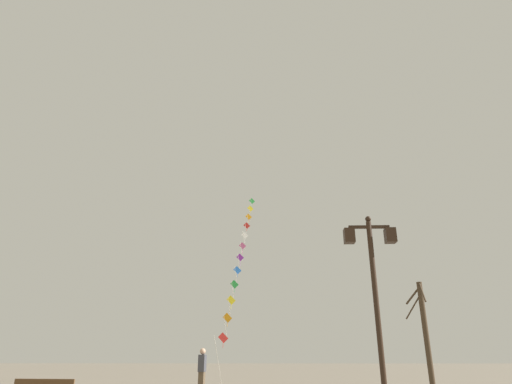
% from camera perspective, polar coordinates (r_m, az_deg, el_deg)
% --- Properties ---
extents(twin_lantern_lamp_post, '(1.39, 0.28, 5.06)m').
position_cam_1_polar(twin_lantern_lamp_post, '(11.99, 15.29, -10.27)').
color(twin_lantern_lamp_post, black).
rests_on(twin_lantern_lamp_post, ground_plane).
extents(kite_train, '(1.30, 13.27, 13.15)m').
position_cam_1_polar(kite_train, '(26.59, -2.12, -8.67)').
color(kite_train, brown).
rests_on(kite_train, ground_plane).
extents(kite_flyer, '(0.27, 0.62, 1.71)m').
position_cam_1_polar(kite_flyer, '(17.62, -7.18, -22.49)').
color(kite_flyer, brown).
rests_on(kite_flyer, ground_plane).
extents(bare_tree, '(0.76, 1.78, 4.42)m').
position_cam_1_polar(bare_tree, '(19.91, 21.55, -17.00)').
color(bare_tree, '#423323').
rests_on(bare_tree, ground_plane).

